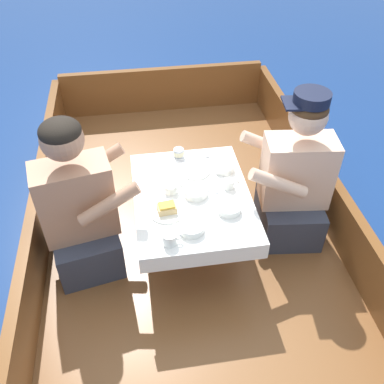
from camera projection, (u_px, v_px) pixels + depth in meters
ground_plane at (190, 266)px, 2.99m from camera, size 60.00×60.00×0.00m
boat_deck at (190, 251)px, 2.88m from camera, size 1.89×3.29×0.33m
gunwale_port at (38, 231)px, 2.55m from camera, size 0.06×3.29×0.34m
gunwale_starboard at (329, 200)px, 2.76m from camera, size 0.06×3.29×0.34m
bow_coaming at (163, 89)px, 3.84m from camera, size 1.77×0.06×0.40m
cockpit_table at (192, 200)px, 2.43m from camera, size 0.65×0.86×0.44m
person_port at (80, 211)px, 2.35m from camera, size 0.58×0.52×0.98m
person_starboard at (294, 181)px, 2.55m from camera, size 0.56×0.49×0.99m
plate_sandwich at (167, 212)px, 2.29m from camera, size 0.19×0.19×0.01m
plate_bread at (196, 171)px, 2.56m from camera, size 0.18×0.18×0.01m
sandwich at (167, 208)px, 2.27m from camera, size 0.11×0.08×0.05m
bowl_port_near at (191, 227)px, 2.18m from camera, size 0.13×0.13×0.04m
bowl_starboard_near at (196, 192)px, 2.39m from camera, size 0.13×0.13×0.04m
bowl_center_far at (229, 208)px, 2.29m from camera, size 0.13×0.13×0.04m
bowl_port_far at (224, 167)px, 2.56m from camera, size 0.12×0.12×0.04m
coffee_cup_port at (171, 188)px, 2.40m from camera, size 0.10×0.07×0.05m
coffee_cup_starboard at (170, 238)px, 2.11m from camera, size 0.10×0.07×0.06m
coffee_cup_center at (229, 184)px, 2.43m from camera, size 0.09×0.06×0.05m
tin_can at (179, 153)px, 2.66m from camera, size 0.07×0.07×0.05m
utensil_spoon_starboard at (212, 160)px, 2.64m from camera, size 0.09×0.16×0.01m
utensil_spoon_center at (211, 191)px, 2.42m from camera, size 0.16×0.09×0.01m
utensil_knife_starboard at (188, 160)px, 2.64m from camera, size 0.17×0.01×0.00m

